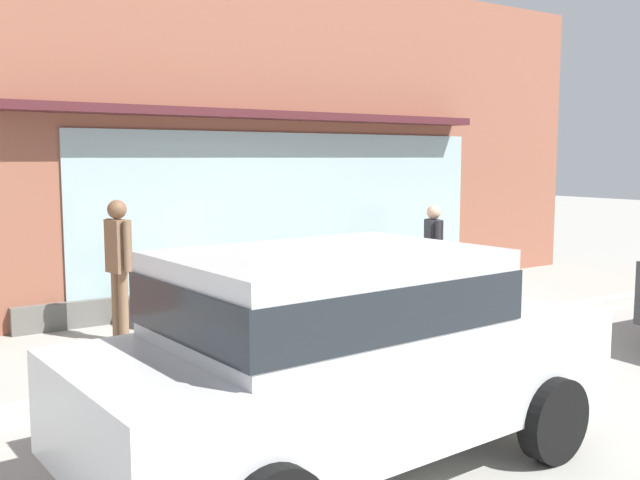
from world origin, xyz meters
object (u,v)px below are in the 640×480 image
potted_plant_corner_tall (234,285)px  potted_plant_window_right (145,293)px  pedestrian_with_handbag (433,250)px  potted_plant_doorstep (289,276)px  parked_car_silver (341,346)px  fire_hydrant (438,287)px  potted_plant_window_left (347,285)px  potted_plant_near_hydrant (417,275)px  pedestrian_passerby (119,258)px  potted_plant_by_entrance (452,266)px

potted_plant_corner_tall → potted_plant_window_right: potted_plant_window_right is taller
potted_plant_corner_tall → pedestrian_with_handbag: bearing=-31.9°
potted_plant_doorstep → potted_plant_window_right: (-2.43, -0.23, 0.02)m
pedestrian_with_handbag → parked_car_silver: 5.77m
fire_hydrant → pedestrian_with_handbag: (0.46, 0.60, 0.43)m
parked_car_silver → potted_plant_corner_tall: size_ratio=6.07×
potted_plant_window_left → potted_plant_window_right: 3.28m
pedestrian_with_handbag → potted_plant_window_left: size_ratio=3.02×
potted_plant_near_hydrant → potted_plant_corner_tall: 3.26m
potted_plant_window_left → potted_plant_doorstep: 0.95m
pedestrian_with_handbag → potted_plant_window_left: 1.54m
potted_plant_corner_tall → parked_car_silver: bearing=-109.5°
pedestrian_passerby → potted_plant_by_entrance: 6.51m
pedestrian_with_handbag → potted_plant_window_right: bearing=95.7°
pedestrian_passerby → potted_plant_doorstep: bearing=-85.5°
parked_car_silver → potted_plant_by_entrance: bearing=36.9°
parked_car_silver → potted_plant_by_entrance: (6.30, 5.25, -0.63)m
potted_plant_near_hydrant → potted_plant_corner_tall: (-3.22, 0.45, 0.08)m
potted_plant_doorstep → fire_hydrant: bearing=-63.4°
pedestrian_passerby → potted_plant_doorstep: (2.96, 0.81, -0.61)m
potted_plant_near_hydrant → potted_plant_window_right: 4.69m
pedestrian_passerby → potted_plant_window_right: pedestrian_passerby is taller
pedestrian_passerby → potted_plant_doorstep: 3.13m
parked_car_silver → potted_plant_doorstep: bearing=59.0°
fire_hydrant → potted_plant_by_entrance: (2.36, 2.12, -0.18)m
parked_car_silver → potted_plant_doorstep: 6.04m
potted_plant_near_hydrant → potted_plant_corner_tall: size_ratio=0.89×
potted_plant_corner_tall → potted_plant_window_left: size_ratio=1.31×
pedestrian_passerby → potted_plant_near_hydrant: 5.29m
parked_car_silver → potted_plant_window_right: parked_car_silver is taller
fire_hydrant → potted_plant_near_hydrant: size_ratio=1.52×
potted_plant_corner_tall → potted_plant_window_right: 1.48m
parked_car_silver → potted_plant_near_hydrant: size_ratio=6.83×
potted_plant_corner_tall → potted_plant_window_right: bearing=-171.5°
potted_plant_near_hydrant → potted_plant_window_right: potted_plant_window_right is taller
potted_plant_doorstep → parked_car_silver: bearing=-118.1°
potted_plant_by_entrance → pedestrian_passerby: bearing=-173.3°
pedestrian_with_handbag → potted_plant_by_entrance: bearing=-27.0°
fire_hydrant → potted_plant_corner_tall: 2.99m
pedestrian_passerby → parked_car_silver: 4.50m
pedestrian_passerby → potted_plant_near_hydrant: size_ratio=2.91×
potted_plant_window_right → potted_plant_corner_tall: bearing=8.5°
pedestrian_with_handbag → potted_plant_window_right: (-3.98, 1.35, -0.44)m
potted_plant_near_hydrant → potted_plant_doorstep: bearing=168.4°
potted_plant_doorstep → potted_plant_window_right: 2.44m
potted_plant_corner_tall → potted_plant_window_left: potted_plant_corner_tall is taller
parked_car_silver → potted_plant_corner_tall: parked_car_silver is taller
potted_plant_window_left → potted_plant_by_entrance: bearing=7.0°
potted_plant_window_right → potted_plant_window_left: bearing=-2.6°
pedestrian_passerby → potted_plant_near_hydrant: bearing=-97.0°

